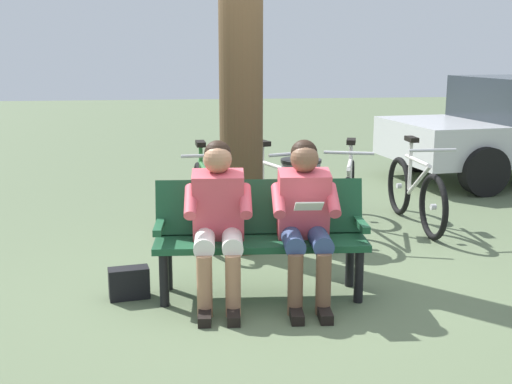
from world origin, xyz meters
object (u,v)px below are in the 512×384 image
at_px(person_reading, 305,214).
at_px(bench, 260,229).
at_px(litter_bin, 300,201).
at_px(bicycle_blue, 203,200).
at_px(bicycle_red, 415,193).
at_px(tree_trunk, 241,51).
at_px(handbag, 129,283).
at_px(bicycle_green, 349,196).
at_px(bicycle_silver, 271,199).
at_px(person_companion, 218,215).

bearing_deg(person_reading, bench, -27.11).
distance_m(litter_bin, bicycle_blue, 1.01).
xyz_separation_m(person_reading, litter_bin, (-0.25, -1.45, -0.25)).
bearing_deg(person_reading, bicycle_red, -125.41).
bearing_deg(litter_bin, tree_trunk, 14.42).
xyz_separation_m(person_reading, handbag, (1.31, -0.18, -0.54)).
distance_m(bicycle_red, bicycle_blue, 2.25).
bearing_deg(tree_trunk, bicycle_green, -155.27).
relative_size(bench, bicycle_silver, 1.02).
distance_m(bicycle_silver, bicycle_blue, 0.69).
distance_m(person_companion, litter_bin, 1.68).
xyz_separation_m(bicycle_green, bicycle_silver, (0.82, -0.01, 0.00)).
distance_m(person_reading, litter_bin, 1.49).
bearing_deg(tree_trunk, person_reading, 104.72).
distance_m(litter_bin, bicycle_red, 1.41).
relative_size(person_companion, litter_bin, 1.45).
distance_m(tree_trunk, bicycle_blue, 1.61).
relative_size(bicycle_green, bicycle_blue, 0.97).
bearing_deg(bicycle_blue, bicycle_silver, 85.78).
height_order(litter_bin, bicycle_silver, bicycle_silver).
bearing_deg(person_reading, person_companion, -0.05).
xyz_separation_m(bench, bicycle_red, (-1.89, -1.73, -0.15)).
height_order(bicycle_silver, bicycle_blue, same).
distance_m(person_reading, bicycle_green, 2.04).
relative_size(tree_trunk, bicycle_green, 2.26).
height_order(person_companion, bicycle_green, person_companion).
height_order(person_reading, bicycle_silver, person_reading).
xyz_separation_m(person_companion, bicycle_green, (-1.47, -1.79, -0.30)).
distance_m(tree_trunk, bicycle_red, 2.50).
bearing_deg(bicycle_silver, litter_bin, 10.47).
height_order(bench, bicycle_silver, bicycle_silver).
bearing_deg(bicycle_silver, person_reading, -20.47).
distance_m(person_reading, bicycle_blue, 2.00).
relative_size(bench, bicycle_blue, 0.97).
bearing_deg(tree_trunk, person_companion, 76.57).
bearing_deg(bicycle_blue, litter_bin, 62.88).
bearing_deg(litter_bin, bicycle_silver, -59.45).
distance_m(handbag, litter_bin, 2.03).
xyz_separation_m(tree_trunk, bicycle_green, (-1.17, -0.54, -1.47)).
bearing_deg(bicycle_green, bicycle_silver, -73.28).
relative_size(person_reading, bicycle_blue, 0.71).
bearing_deg(litter_bin, bicycle_red, -160.46).
relative_size(bench, handbag, 5.43).
height_order(tree_trunk, bicycle_green, tree_trunk).
bearing_deg(bicycle_silver, bench, -31.08).
height_order(handbag, bicycle_silver, bicycle_silver).
relative_size(person_companion, bicycle_red, 0.71).
bearing_deg(bicycle_red, bicycle_green, -83.44).
bearing_deg(handbag, bicycle_blue, -110.87).
height_order(bench, bicycle_red, bicycle_red).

